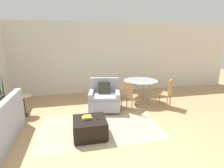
% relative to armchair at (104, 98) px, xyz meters
% --- Properties ---
extents(ground_plane, '(20.00, 20.00, 0.00)m').
position_rel_armchair_xyz_m(ground_plane, '(-0.05, -2.03, -0.35)').
color(ground_plane, tan).
extents(wall_back, '(12.00, 0.06, 2.75)m').
position_rel_armchair_xyz_m(wall_back, '(-0.05, 1.91, 1.02)').
color(wall_back, silver).
rests_on(wall_back, ground_plane).
extents(area_rug, '(2.88, 1.84, 0.01)m').
position_rel_armchair_xyz_m(area_rug, '(-0.30, -1.06, -0.35)').
color(area_rug, tan).
rests_on(area_rug, ground_plane).
extents(armchair, '(1.06, 1.00, 0.93)m').
position_rel_armchair_xyz_m(armchair, '(0.00, 0.00, 0.00)').
color(armchair, '#999EA8').
rests_on(armchair, ground_plane).
extents(ottoman, '(0.71, 0.69, 0.41)m').
position_rel_armchair_xyz_m(ottoman, '(-0.60, -1.48, -0.13)').
color(ottoman, black).
rests_on(ottoman, ground_plane).
extents(book_stack, '(0.22, 0.19, 0.05)m').
position_rel_armchair_xyz_m(book_stack, '(-0.65, -1.43, 0.09)').
color(book_stack, gold).
rests_on(book_stack, ottoman).
extents(tv_remote_primary, '(0.07, 0.15, 0.01)m').
position_rel_armchair_xyz_m(tv_remote_primary, '(-0.43, -1.46, 0.07)').
color(tv_remote_primary, black).
rests_on(tv_remote_primary, ottoman).
extents(potted_plant, '(0.44, 0.44, 1.32)m').
position_rel_armchair_xyz_m(potted_plant, '(-2.81, 0.05, -0.09)').
color(potted_plant, maroon).
rests_on(potted_plant, ground_plane).
extents(side_table, '(0.44, 0.44, 0.57)m').
position_rel_armchair_xyz_m(side_table, '(-2.27, 0.03, 0.05)').
color(side_table, '#4C3828').
rests_on(side_table, ground_plane).
extents(dining_table, '(1.14, 1.14, 0.77)m').
position_rel_armchair_xyz_m(dining_table, '(1.31, 0.37, 0.33)').
color(dining_table, '#99A8AD').
rests_on(dining_table, ground_plane).
extents(dining_chair_near_left, '(0.59, 0.59, 0.90)m').
position_rel_armchair_xyz_m(dining_chair_near_left, '(0.68, -0.25, 0.17)').
color(dining_chair_near_left, tan).
rests_on(dining_chair_near_left, ground_plane).
extents(dining_chair_near_right, '(0.59, 0.59, 0.90)m').
position_rel_armchair_xyz_m(dining_chair_near_right, '(1.93, -0.25, 0.17)').
color(dining_chair_near_right, tan).
rests_on(dining_chair_near_right, ground_plane).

